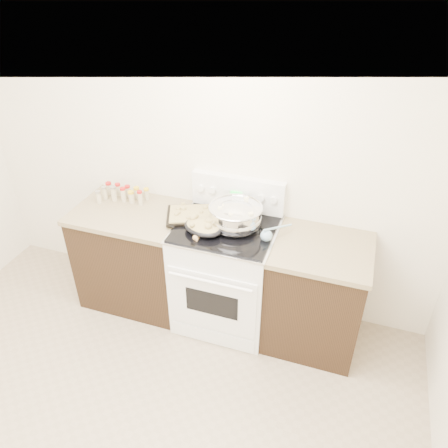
% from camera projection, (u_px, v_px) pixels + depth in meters
% --- Properties ---
extents(room_shell, '(4.10, 3.60, 2.75)m').
position_uv_depth(room_shell, '(45.00, 237.00, 1.88)').
color(room_shell, white).
rests_on(room_shell, ground).
extents(counter_left, '(0.93, 0.67, 0.92)m').
position_uv_depth(counter_left, '(137.00, 255.00, 3.82)').
color(counter_left, black).
rests_on(counter_left, ground).
extents(counter_right, '(0.73, 0.67, 0.92)m').
position_uv_depth(counter_right, '(315.00, 294.00, 3.40)').
color(counter_right, black).
rests_on(counter_right, ground).
extents(kitchen_range, '(0.78, 0.73, 1.22)m').
position_uv_depth(kitchen_range, '(226.00, 273.00, 3.57)').
color(kitchen_range, white).
rests_on(kitchen_range, ground).
extents(mixing_bowl, '(0.49, 0.49, 0.24)m').
position_uv_depth(mixing_bowl, '(236.00, 217.00, 3.27)').
color(mixing_bowl, silver).
rests_on(mixing_bowl, kitchen_range).
extents(roasting_pan, '(0.36, 0.29, 0.11)m').
position_uv_depth(roasting_pan, '(203.00, 227.00, 3.24)').
color(roasting_pan, black).
rests_on(roasting_pan, kitchen_range).
extents(baking_sheet, '(0.52, 0.45, 0.06)m').
position_uv_depth(baking_sheet, '(194.00, 214.00, 3.44)').
color(baking_sheet, black).
rests_on(baking_sheet, kitchen_range).
extents(wooden_spoon, '(0.05, 0.28, 0.04)m').
position_uv_depth(wooden_spoon, '(198.00, 235.00, 3.21)').
color(wooden_spoon, tan).
rests_on(wooden_spoon, kitchen_range).
extents(blue_ladle, '(0.19, 0.25, 0.11)m').
position_uv_depth(blue_ladle, '(268.00, 235.00, 3.17)').
color(blue_ladle, '#81AAC1').
rests_on(blue_ladle, kitchen_range).
extents(spice_jars, '(0.40, 0.22, 0.13)m').
position_uv_depth(spice_jars, '(122.00, 193.00, 3.69)').
color(spice_jars, '#BFB28C').
rests_on(spice_jars, counter_left).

